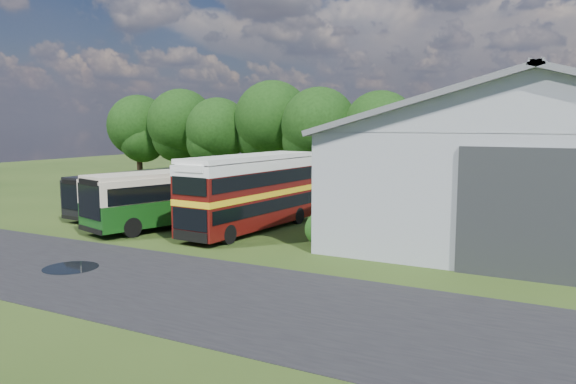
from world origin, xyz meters
The scene contains 15 objects.
ground centered at (0.00, 0.00, 0.00)m, with size 120.00×120.00×0.00m, color #203410.
asphalt_road centered at (3.00, -3.00, 0.00)m, with size 60.00×8.00×0.02m, color black.
puddle centered at (-1.50, -3.00, 0.00)m, with size 2.20×2.20×0.01m, color black.
storage_shed centered at (15.00, 15.98, 4.17)m, with size 18.80×24.80×8.15m.
tree_far_left centered at (-23.00, 24.00, 5.56)m, with size 6.12×6.12×8.64m.
tree_left_a centered at (-18.00, 24.50, 5.87)m, with size 6.46×6.46×9.12m.
tree_left_b centered at (-13.00, 23.50, 5.25)m, with size 5.78×5.78×8.16m.
tree_mid centered at (-8.00, 24.80, 6.18)m, with size 6.80×6.80×9.60m.
tree_right_a centered at (-3.00, 23.80, 5.69)m, with size 6.26×6.26×8.83m.
tree_right_b centered at (2.00, 24.60, 5.44)m, with size 5.98×5.98×8.45m.
shrub_front centered at (5.60, 6.00, 0.00)m, with size 1.70×1.70×1.70m, color #194714.
shrub_mid centered at (5.60, 8.00, 0.00)m, with size 1.60×1.60×1.60m, color #194714.
bus_green_single centered at (-3.74, 7.07, 1.70)m, with size 5.79×11.83×3.18m.
bus_maroon_double centered at (0.70, 7.23, 2.08)m, with size 3.12×9.83×4.16m.
bus_dark_single centered at (-8.89, 8.79, 1.45)m, with size 3.14×10.04×2.72m.
Camera 1 is at (16.91, -18.39, 5.91)m, focal length 35.00 mm.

